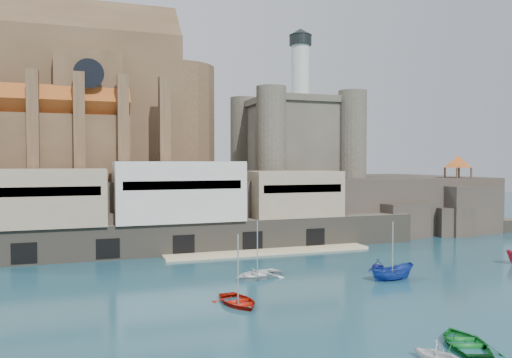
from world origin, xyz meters
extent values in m
plane|color=#17404F|center=(0.00, 0.00, 0.00)|extent=(300.00, 300.00, 0.00)
cube|color=black|center=(0.00, 40.00, 5.00)|extent=(100.00, 34.00, 10.00)
cube|color=black|center=(-22.00, 23.50, 3.00)|extent=(9.00, 5.00, 6.00)
cube|color=black|center=(-5.00, 23.50, 3.00)|extent=(9.00, 5.00, 6.00)
cube|color=black|center=(12.00, 23.50, 3.00)|extent=(9.00, 5.00, 6.00)
cube|color=black|center=(28.00, 23.50, 3.00)|extent=(9.00, 5.00, 6.00)
cube|color=#5C564A|center=(-8.00, 22.50, 2.25)|extent=(70.00, 6.00, 4.50)
cube|color=beige|center=(2.00, 18.00, 0.15)|extent=(30.00, 4.00, 0.40)
cube|color=black|center=(-30.00, 19.60, 1.60)|extent=(3.00, 0.40, 2.60)
cube|color=black|center=(-20.00, 19.60, 1.60)|extent=(3.00, 0.40, 2.60)
cube|color=black|center=(-10.00, 19.60, 1.60)|extent=(3.00, 0.40, 2.60)
cube|color=black|center=(0.00, 19.60, 1.60)|extent=(3.00, 0.40, 2.60)
cube|color=black|center=(10.00, 19.60, 1.60)|extent=(3.00, 0.40, 2.60)
cube|color=gray|center=(-28.00, 23.50, 8.25)|extent=(16.00, 9.00, 7.50)
cube|color=beige|center=(-10.00, 23.50, 8.75)|extent=(18.00, 9.00, 8.50)
cube|color=gray|center=(8.00, 23.50, 8.00)|extent=(14.00, 8.00, 7.00)
cube|color=#503A25|center=(-26.00, 42.00, 22.00)|extent=(38.00, 14.00, 24.00)
cube|color=#503A25|center=(-26.00, 42.00, 34.00)|extent=(38.00, 13.01, 13.01)
cylinder|color=#503A25|center=(-7.00, 42.00, 20.00)|extent=(14.00, 14.00, 20.00)
cube|color=#503A25|center=(-22.00, 42.00, 20.00)|extent=(10.00, 20.00, 20.00)
cube|color=#503A25|center=(-30.00, 32.50, 15.00)|extent=(28.00, 5.00, 10.00)
cube|color=#503A25|center=(-30.00, 51.50, 15.00)|extent=(28.00, 5.00, 10.00)
cube|color=#A34B1B|center=(-30.00, 32.50, 21.60)|extent=(28.00, 5.66, 5.66)
cube|color=#A34B1B|center=(-30.00, 51.50, 21.60)|extent=(28.00, 5.66, 5.66)
cylinder|color=black|center=(-22.00, 29.95, 26.00)|extent=(4.40, 0.30, 4.40)
cube|color=#503A25|center=(-29.60, 29.50, 18.00)|extent=(1.60, 2.20, 16.00)
cube|color=#503A25|center=(-23.40, 29.50, 18.00)|extent=(1.60, 2.20, 16.00)
cube|color=#503A25|center=(-17.20, 29.50, 18.00)|extent=(1.60, 2.20, 16.00)
cube|color=#503A25|center=(-11.00, 29.50, 18.00)|extent=(1.60, 2.20, 16.00)
cube|color=#474337|center=(16.00, 41.00, 17.00)|extent=(16.00, 16.00, 14.00)
cube|color=#474337|center=(16.00, 41.00, 24.40)|extent=(17.00, 17.00, 1.20)
cylinder|color=#474337|center=(8.00, 33.00, 18.00)|extent=(5.20, 5.20, 16.00)
cylinder|color=#474337|center=(24.00, 33.00, 18.00)|extent=(5.20, 5.20, 16.00)
cylinder|color=#474337|center=(8.00, 49.00, 18.00)|extent=(5.20, 5.20, 16.00)
cylinder|color=#474337|center=(24.00, 49.00, 18.00)|extent=(5.20, 5.20, 16.00)
cylinder|color=#B8C8BD|center=(18.00, 43.00, 30.00)|extent=(3.60, 3.60, 12.00)
cylinder|color=black|center=(18.00, 43.00, 37.00)|extent=(4.40, 4.40, 2.00)
cone|color=black|center=(18.00, 43.00, 38.60)|extent=(4.60, 4.60, 1.40)
cube|color=black|center=(42.00, 26.00, 4.35)|extent=(12.00, 10.00, 8.70)
cube|color=black|center=(38.00, 23.00, 2.50)|extent=(6.00, 5.00, 5.00)
cube|color=black|center=(47.00, 28.00, 3.00)|extent=(5.00, 4.00, 6.00)
cube|color=#503A25|center=(42.00, 26.00, 8.85)|extent=(4.20, 4.20, 0.30)
cylinder|color=#503A25|center=(40.40, 24.40, 10.30)|extent=(0.36, 0.36, 3.20)
cylinder|color=#503A25|center=(43.60, 24.40, 10.30)|extent=(0.36, 0.36, 3.20)
cylinder|color=#503A25|center=(40.40, 27.60, 10.30)|extent=(0.36, 0.36, 3.20)
cylinder|color=#503A25|center=(43.60, 27.60, 10.30)|extent=(0.36, 0.36, 3.20)
pyramid|color=#A34B1B|center=(42.00, 26.00, 13.00)|extent=(6.40, 6.40, 2.20)
imported|color=#A61306|center=(-9.78, -5.15, 0.00)|extent=(4.17, 1.70, 5.67)
imported|color=navy|center=(8.97, -1.77, 0.00)|extent=(2.16, 2.10, 5.35)
imported|color=#0E6420|center=(2.27, -20.26, 0.00)|extent=(4.27, 2.59, 5.77)
imported|color=silver|center=(-4.64, 4.18, 0.00)|extent=(2.92, 4.64, 6.28)
imported|color=navy|center=(9.95, 2.54, 0.00)|extent=(3.34, 2.71, 3.35)
camera|label=1|loc=(-22.97, -48.08, 12.97)|focal=35.00mm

